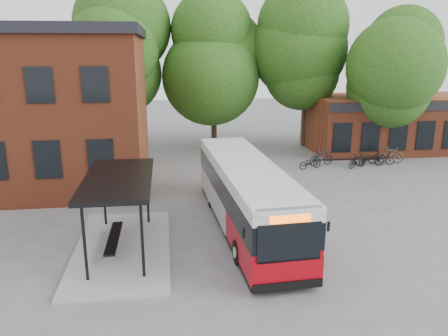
{
  "coord_description": "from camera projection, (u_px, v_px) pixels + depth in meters",
  "views": [
    {
      "loc": [
        -2.71,
        -16.5,
        7.32
      ],
      "look_at": [
        -0.11,
        2.87,
        2.0
      ],
      "focal_mm": 35.0,
      "sensor_mm": 36.0,
      "label": 1
    }
  ],
  "objects": [
    {
      "name": "tree_1",
      "position": [
        214.0,
        78.0,
        33.07
      ],
      "size": [
        7.92,
        7.92,
        10.4
      ],
      "primitive_type": null,
      "color": "#204913",
      "rests_on": "ground"
    },
    {
      "name": "bicycle_0",
      "position": [
        310.0,
        162.0,
        27.58
      ],
      "size": [
        1.69,
        1.02,
        0.84
      ],
      "primitive_type": "imported",
      "rotation": [
        0.0,
        0.0,
        1.88
      ],
      "color": "black",
      "rests_on": "ground"
    },
    {
      "name": "tree_3",
      "position": [
        395.0,
        90.0,
        29.97
      ],
      "size": [
        7.04,
        7.04,
        9.28
      ],
      "primitive_type": null,
      "color": "#204913",
      "rests_on": "ground"
    },
    {
      "name": "bicycle_1",
      "position": [
        321.0,
        157.0,
        28.34
      ],
      "size": [
        1.88,
        1.0,
        1.09
      ],
      "primitive_type": "imported",
      "rotation": [
        0.0,
        0.0,
        1.86
      ],
      "color": "black",
      "rests_on": "ground"
    },
    {
      "name": "bus_shelter",
      "position": [
        120.0,
        214.0,
        16.13
      ],
      "size": [
        3.6,
        7.0,
        2.9
      ],
      "primitive_type": null,
      "color": "black",
      "rests_on": "ground"
    },
    {
      "name": "bicycle_7",
      "position": [
        390.0,
        155.0,
        28.92
      ],
      "size": [
        1.9,
        0.72,
        1.11
      ],
      "primitive_type": "imported",
      "rotation": [
        0.0,
        0.0,
        1.46
      ],
      "color": "#433C36",
      "rests_on": "ground"
    },
    {
      "name": "ground",
      "position": [
        236.0,
        233.0,
        18.05
      ],
      "size": [
        100.0,
        100.0,
        0.0
      ],
      "primitive_type": "plane",
      "color": "#606062"
    },
    {
      "name": "city_bus",
      "position": [
        246.0,
        196.0,
        18.23
      ],
      "size": [
        2.96,
        11.16,
        2.81
      ],
      "primitive_type": null,
      "rotation": [
        0.0,
        0.0,
        0.06
      ],
      "color": "#9E050F",
      "rests_on": "ground"
    },
    {
      "name": "shop_row",
      "position": [
        403.0,
        123.0,
        32.84
      ],
      "size": [
        14.0,
        6.2,
        4.0
      ],
      "primitive_type": null,
      "color": "brown",
      "rests_on": "ground"
    },
    {
      "name": "tree_2",
      "position": [
        307.0,
        74.0,
        32.93
      ],
      "size": [
        7.92,
        7.92,
        11.0
      ],
      "primitive_type": null,
      "color": "#204913",
      "rests_on": "ground"
    },
    {
      "name": "bicycle_4",
      "position": [
        370.0,
        158.0,
        28.29
      ],
      "size": [
        1.97,
        0.86,
        1.01
      ],
      "primitive_type": "imported",
      "rotation": [
        0.0,
        0.0,
        1.47
      ],
      "color": "black",
      "rests_on": "ground"
    },
    {
      "name": "tree_0",
      "position": [
        118.0,
        76.0,
        31.13
      ],
      "size": [
        7.92,
        7.92,
        11.0
      ],
      "primitive_type": null,
      "color": "#204913",
      "rests_on": "ground"
    },
    {
      "name": "bicycle_6",
      "position": [
        381.0,
        158.0,
        28.67
      ],
      "size": [
        1.77,
        1.11,
        0.88
      ],
      "primitive_type": "imported",
      "rotation": [
        0.0,
        0.0,
        1.23
      ],
      "color": "black",
      "rests_on": "ground"
    },
    {
      "name": "bike_rail",
      "position": [
        351.0,
        161.0,
        28.75
      ],
      "size": [
        5.2,
        0.1,
        0.38
      ],
      "primitive_type": null,
      "color": "black",
      "rests_on": "ground"
    },
    {
      "name": "bicycle_3",
      "position": [
        357.0,
        161.0,
        27.81
      ],
      "size": [
        1.6,
        1.02,
        0.93
      ],
      "primitive_type": "imported",
      "rotation": [
        0.0,
        0.0,
        1.98
      ],
      "color": "black",
      "rests_on": "ground"
    }
  ]
}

